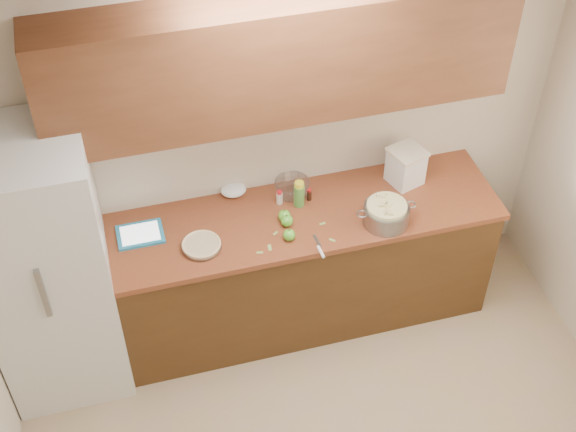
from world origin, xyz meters
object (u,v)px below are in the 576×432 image
object	(u,v)px
pie	(202,245)
flour_canister	(406,166)
colander	(386,214)
tablet	(140,234)

from	to	relation	value
pie	flour_canister	world-z (taller)	flour_canister
pie	flour_canister	bearing A→B (deg)	10.15
colander	flour_canister	bearing A→B (deg)	52.57
pie	tablet	distance (m)	0.39
tablet	flour_canister	bearing A→B (deg)	1.51
pie	colander	distance (m)	1.12
tablet	pie	bearing A→B (deg)	-30.53
flour_canister	tablet	distance (m)	1.70
pie	colander	bearing A→B (deg)	-3.99
flour_canister	tablet	world-z (taller)	flour_canister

